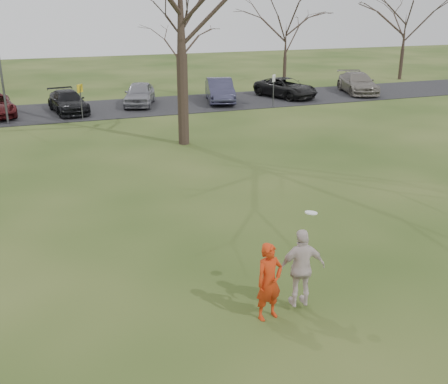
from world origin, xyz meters
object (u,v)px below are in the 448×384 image
(car_5, at_px, (220,90))
(car_6, at_px, (286,88))
(car_4, at_px, (140,94))
(car_7, at_px, (358,83))
(catching_play, at_px, (302,268))
(player_defender, at_px, (269,282))
(car_3, at_px, (68,102))

(car_5, relative_size, car_6, 0.97)
(car_4, distance_m, car_7, 16.12)
(car_4, relative_size, catching_play, 2.05)
(car_5, xyz_separation_m, car_6, (4.98, 0.10, -0.10))
(car_4, bearing_deg, car_6, 15.28)
(player_defender, xyz_separation_m, car_3, (-2.11, 24.55, -0.18))
(car_5, xyz_separation_m, car_7, (10.78, -0.10, -0.04))
(player_defender, relative_size, car_4, 0.40)
(car_3, distance_m, car_5, 9.91)
(car_3, bearing_deg, car_7, -7.79)
(car_5, height_order, car_7, car_5)
(player_defender, distance_m, car_4, 25.55)
(car_5, relative_size, catching_play, 2.23)
(player_defender, bearing_deg, catching_play, -6.13)
(player_defender, height_order, car_5, player_defender)
(player_defender, distance_m, car_5, 25.95)
(car_5, bearing_deg, catching_play, -92.25)
(car_3, relative_size, car_6, 0.92)
(car_3, bearing_deg, catching_play, -91.31)
(car_7, bearing_deg, player_defender, -111.28)
(car_3, relative_size, catching_play, 2.12)
(car_3, xyz_separation_m, car_6, (14.89, 0.31, 0.02))
(car_3, height_order, car_6, car_6)
(car_7, bearing_deg, car_5, -164.80)
(car_3, relative_size, car_7, 0.88)
(car_3, height_order, car_7, car_7)
(car_6, relative_size, car_7, 0.96)
(car_3, relative_size, car_4, 1.03)
(player_defender, relative_size, car_6, 0.36)
(car_4, xyz_separation_m, car_7, (16.10, -0.77, -0.00))
(car_3, distance_m, catching_play, 24.66)
(car_4, bearing_deg, catching_play, -75.30)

